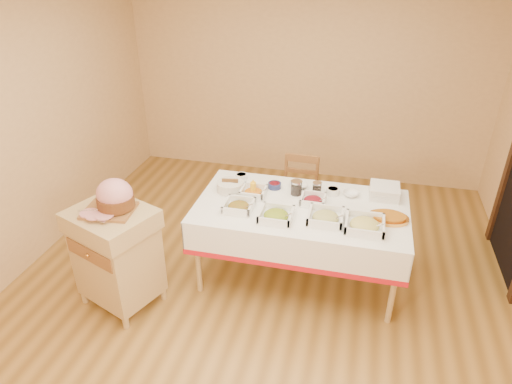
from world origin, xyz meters
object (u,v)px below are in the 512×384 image
at_px(ham_on_board, 114,198).
at_px(brass_platter, 388,217).
at_px(dining_table, 301,221).
at_px(bread_basket, 230,186).
at_px(mustard_bottle, 253,188).
at_px(butcher_cart, 117,252).
at_px(dining_chair, 298,196).
at_px(plate_stack, 384,191).
at_px(preserve_jar_right, 317,188).
at_px(preserve_jar_left, 296,188).

xyz_separation_m(ham_on_board, brass_platter, (2.10, 0.61, -0.24)).
xyz_separation_m(dining_table, bread_basket, (-0.68, 0.11, 0.21)).
relative_size(mustard_bottle, bread_basket, 0.67).
height_order(butcher_cart, dining_chair, butcher_cart).
height_order(mustard_bottle, plate_stack, mustard_bottle).
relative_size(butcher_cart, bread_basket, 3.68).
bearing_deg(bread_basket, mustard_bottle, -10.28).
xyz_separation_m(preserve_jar_right, bread_basket, (-0.78, -0.14, -0.00)).
relative_size(ham_on_board, preserve_jar_right, 3.77).
xyz_separation_m(dining_table, preserve_jar_right, (0.10, 0.26, 0.21)).
distance_m(dining_table, mustard_bottle, 0.51).
bearing_deg(ham_on_board, dining_table, 25.98).
xyz_separation_m(butcher_cart, preserve_jar_right, (1.52, 0.96, 0.30)).
bearing_deg(preserve_jar_left, dining_table, -67.44).
relative_size(dining_table, ham_on_board, 4.48).
bearing_deg(preserve_jar_left, dining_chair, 95.63).
bearing_deg(plate_stack, dining_chair, 153.77).
bearing_deg(plate_stack, mustard_bottle, -167.23).
height_order(dining_chair, bread_basket, bread_basket).
xyz_separation_m(mustard_bottle, bread_basket, (-0.23, 0.04, -0.03)).
xyz_separation_m(preserve_jar_left, preserve_jar_right, (0.18, 0.07, -0.01)).
bearing_deg(dining_chair, dining_table, -79.79).
distance_m(butcher_cart, preserve_jar_right, 1.82).
xyz_separation_m(preserve_jar_right, brass_platter, (0.63, -0.31, -0.03)).
xyz_separation_m(butcher_cart, brass_platter, (2.14, 0.65, 0.27)).
height_order(butcher_cart, bread_basket, butcher_cart).
height_order(dining_table, preserve_jar_left, preserve_jar_left).
bearing_deg(preserve_jar_right, butcher_cart, -147.69).
bearing_deg(mustard_bottle, preserve_jar_left, 17.44).
height_order(preserve_jar_right, plate_stack, plate_stack).
bearing_deg(plate_stack, preserve_jar_right, -172.76).
bearing_deg(preserve_jar_left, bread_basket, -172.79).
bearing_deg(ham_on_board, plate_stack, 25.86).
bearing_deg(butcher_cart, dining_table, 26.38).
bearing_deg(ham_on_board, dining_chair, 48.55).
distance_m(dining_chair, preserve_jar_right, 0.65).
bearing_deg(brass_platter, ham_on_board, -163.73).
height_order(ham_on_board, plate_stack, ham_on_board).
relative_size(dining_chair, ham_on_board, 2.10).
bearing_deg(preserve_jar_right, plate_stack, 7.24).
relative_size(dining_chair, brass_platter, 2.56).
xyz_separation_m(dining_chair, ham_on_board, (-1.24, -1.41, 0.58)).
bearing_deg(mustard_bottle, dining_chair, 64.47).
xyz_separation_m(ham_on_board, mustard_bottle, (0.93, 0.74, -0.18)).
bearing_deg(preserve_jar_right, mustard_bottle, -161.53).
relative_size(butcher_cart, preserve_jar_right, 8.38).
distance_m(dining_table, brass_platter, 0.75).
relative_size(butcher_cart, brass_platter, 2.71).
bearing_deg(dining_table, dining_chair, 100.21).
relative_size(bread_basket, brass_platter, 0.74).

